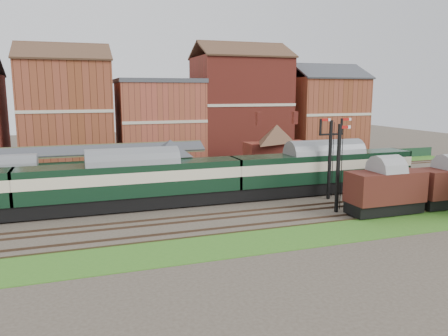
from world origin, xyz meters
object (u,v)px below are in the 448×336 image
object	(u,v)px
dmu_train	(133,181)
platform_railcar	(1,180)
semaphore_bracket	(330,154)
goods_van_a	(385,189)
signal_box	(171,167)

from	to	relation	value
dmu_train	platform_railcar	world-z (taller)	dmu_train
semaphore_bracket	goods_van_a	bearing A→B (deg)	-76.45
dmu_train	goods_van_a	distance (m)	22.70
dmu_train	goods_van_a	size ratio (longest dim) A/B	8.94
semaphore_bracket	goods_van_a	world-z (taller)	semaphore_bracket
semaphore_bracket	dmu_train	xyz separation A→B (m)	(-19.27, 2.50, -1.93)
signal_box	platform_railcar	bearing A→B (deg)	168.65
signal_box	dmu_train	bearing A→B (deg)	-142.44
platform_railcar	goods_van_a	size ratio (longest dim) A/B	2.46
semaphore_bracket	dmu_train	bearing A→B (deg)	172.61
dmu_train	platform_railcar	distance (m)	13.62
platform_railcar	goods_van_a	xyz separation A→B (m)	(32.79, -15.50, 0.06)
signal_box	dmu_train	xyz separation A→B (m)	(-4.23, -3.25, -0.49)
signal_box	goods_van_a	world-z (taller)	signal_box
signal_box	platform_railcar	world-z (taller)	signal_box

